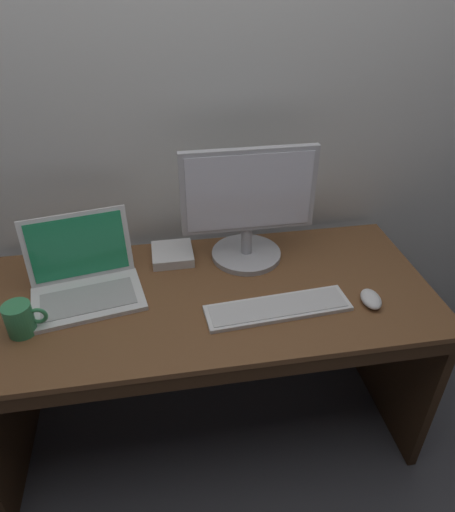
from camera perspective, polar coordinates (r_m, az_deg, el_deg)
The scene contains 8 objects.
ground_plane at distance 2.08m, azimuth -1.99°, elevation -20.02°, with size 14.00×14.00×0.00m, color #4C4C51.
desk at distance 1.70m, azimuth -2.26°, elevation -10.31°, with size 1.52×0.68×0.71m.
laptop_white at distance 1.60m, azimuth -17.27°, elevation -2.63°, with size 0.39×0.33×0.25m.
external_monitor at distance 1.63m, azimuth 2.55°, elevation 5.82°, with size 0.47×0.26×0.43m.
wired_keyboard at distance 1.50m, azimuth 6.24°, elevation -6.39°, with size 0.48×0.15×0.02m.
computer_mouse at distance 1.58m, azimuth 17.29°, elevation -5.09°, with size 0.06×0.10×0.04m, color white.
external_drive_box at distance 1.73m, azimuth -6.81°, elevation 0.22°, with size 0.15×0.15×0.04m, color silver.
coffee_mug at distance 1.51m, azimuth -24.20°, elevation -7.11°, with size 0.12×0.08×0.10m.
Camera 1 is at (-0.14, -1.22, 1.68)m, focal length 32.41 mm.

